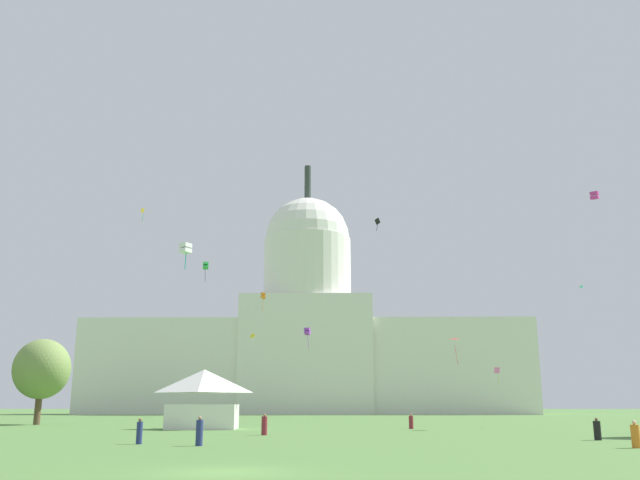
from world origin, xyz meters
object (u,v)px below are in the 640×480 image
object	(u,v)px
person_maroon_mid_right	(411,422)
kite_red_low	(456,343)
kite_green_mid	(206,266)
kite_black_mid	(377,222)
kite_gold_high	(143,211)
person_maroon_edge_west	(264,425)
kite_white_low	(186,248)
kite_cyan_low	(578,289)
kite_yellow_low	(253,337)
kite_pink_low	(497,371)
person_orange_near_tent	(636,436)
kite_magenta_mid	(594,195)
event_tent	(203,398)
person_navy_mid_center	(199,432)
kite_orange_mid	(263,296)
person_black_near_tree_west	(597,430)
capitol_building	(307,341)
tree_west_near	(42,369)
kite_violet_low	(307,332)
person_orange_back_left	(198,420)

from	to	relation	value
person_maroon_mid_right	kite_red_low	size ratio (longest dim) A/B	0.35
kite_green_mid	kite_black_mid	bearing A→B (deg)	142.21
kite_gold_high	kite_black_mid	bearing A→B (deg)	132.80
kite_black_mid	person_maroon_edge_west	bearing A→B (deg)	-4.37
person_maroon_edge_west	kite_white_low	distance (m)	15.35
kite_cyan_low	kite_yellow_low	distance (m)	78.56
kite_pink_low	person_orange_near_tent	bearing A→B (deg)	-24.70
person_maroon_edge_west	kite_cyan_low	distance (m)	42.10
kite_magenta_mid	kite_black_mid	xyz separation A→B (m)	(-21.37, 38.81, 7.63)
event_tent	kite_yellow_low	world-z (taller)	kite_yellow_low
person_orange_near_tent	kite_red_low	world-z (taller)	kite_red_low
person_maroon_mid_right	person_navy_mid_center	xyz separation A→B (m)	(-15.59, -29.24, 0.10)
person_orange_near_tent	kite_orange_mid	world-z (taller)	kite_orange_mid
event_tent	person_navy_mid_center	xyz separation A→B (m)	(5.07, -28.13, -2.20)
person_black_near_tree_west	person_maroon_edge_west	size ratio (longest dim) A/B	0.90
person_navy_mid_center	person_orange_near_tent	world-z (taller)	person_navy_mid_center
person_maroon_edge_west	kite_gold_high	xyz separation A→B (m)	(-34.39, 81.06, 41.17)
kite_cyan_low	kite_pink_low	world-z (taller)	kite_cyan_low
capitol_building	kite_gold_high	bearing A→B (deg)	-126.93
kite_white_low	kite_yellow_low	bearing A→B (deg)	36.98
kite_cyan_low	kite_green_mid	xyz separation A→B (m)	(-52.19, 50.35, 13.21)
kite_yellow_low	kite_orange_mid	world-z (taller)	kite_orange_mid
kite_black_mid	kite_yellow_low	bearing A→B (deg)	-132.21
kite_green_mid	kite_red_low	bearing A→B (deg)	162.15
tree_west_near	person_orange_near_tent	bearing A→B (deg)	-40.43
tree_west_near	kite_magenta_mid	xyz separation A→B (m)	(64.82, -11.57, 18.32)
kite_magenta_mid	tree_west_near	bearing A→B (deg)	23.04
kite_gold_high	kite_pink_low	world-z (taller)	kite_gold_high
kite_orange_mid	kite_black_mid	bearing A→B (deg)	-166.50
person_maroon_edge_west	kite_white_low	size ratio (longest dim) A/B	0.78
person_orange_near_tent	kite_gold_high	world-z (taller)	kite_gold_high
person_navy_mid_center	kite_black_mid	world-z (taller)	kite_black_mid
capitol_building	kite_gold_high	world-z (taller)	capitol_building
kite_cyan_low	kite_gold_high	distance (m)	94.30
capitol_building	event_tent	size ratio (longest dim) A/B	15.81
kite_magenta_mid	kite_black_mid	world-z (taller)	kite_black_mid
kite_cyan_low	kite_red_low	distance (m)	45.64
capitol_building	person_black_near_tree_west	size ratio (longest dim) A/B	77.93
kite_violet_low	kite_black_mid	world-z (taller)	kite_black_mid
person_black_near_tree_west	kite_white_low	distance (m)	32.92
kite_magenta_mid	kite_green_mid	size ratio (longest dim) A/B	0.30
person_navy_mid_center	kite_gold_high	xyz separation A→B (m)	(-32.03, 95.58, 41.15)
event_tent	kite_cyan_low	world-z (taller)	kite_cyan_low
event_tent	kite_red_low	bearing A→B (deg)	53.79
person_orange_back_left	kite_white_low	world-z (taller)	kite_white_low
kite_cyan_low	kite_magenta_mid	bearing A→B (deg)	39.62
kite_orange_mid	event_tent	bearing A→B (deg)	161.26
kite_magenta_mid	kite_white_low	size ratio (longest dim) A/B	0.56
person_navy_mid_center	kite_violet_low	bearing A→B (deg)	-26.00
person_navy_mid_center	kite_orange_mid	distance (m)	107.30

